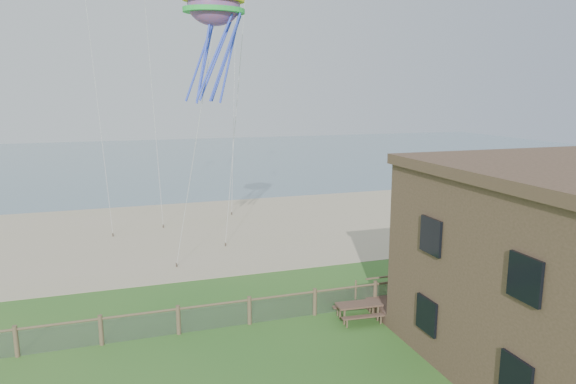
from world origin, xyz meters
TOP-DOWN VIEW (x-y plane):
  - sand_beach at (0.00, 22.00)m, footprint 72.00×20.00m
  - ocean at (0.00, 66.00)m, footprint 160.00×68.00m
  - chainlink_fence at (0.00, 6.00)m, footprint 36.20×0.20m
  - motel_deck at (13.00, 5.00)m, footprint 15.00×2.00m
  - picnic_table at (4.66, 4.93)m, footprint 2.09×1.65m
  - octopus_kite at (-0.20, 11.50)m, footprint 3.35×2.65m

SIDE VIEW (x-z plane):
  - ocean at x=0.00m, z-range -0.01..0.01m
  - sand_beach at x=0.00m, z-range -0.01..0.01m
  - motel_deck at x=13.00m, z-range 0.00..0.50m
  - picnic_table at x=4.66m, z-range 0.00..0.84m
  - chainlink_fence at x=0.00m, z-range -0.07..1.18m
  - octopus_kite at x=-0.20m, z-range 9.25..15.45m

